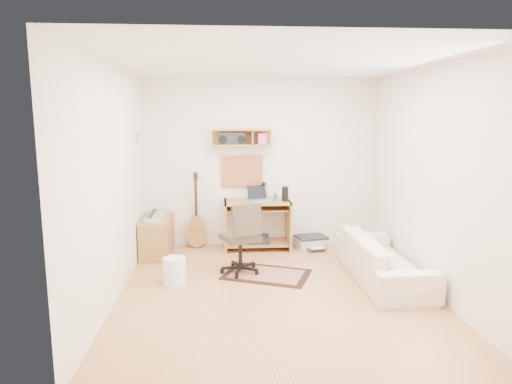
{
  "coord_description": "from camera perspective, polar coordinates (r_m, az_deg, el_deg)",
  "views": [
    {
      "loc": [
        -0.59,
        -5.04,
        2.04
      ],
      "look_at": [
        -0.15,
        1.05,
        1.0
      ],
      "focal_mm": 31.92,
      "sensor_mm": 36.0,
      "label": 1
    }
  ],
  "objects": [
    {
      "name": "waste_basket",
      "position": [
        5.7,
        -10.17,
        -9.7
      ],
      "size": [
        0.34,
        0.34,
        0.33
      ],
      "primitive_type": "cylinder",
      "rotation": [
        0.0,
        0.0,
        0.29
      ],
      "color": "white",
      "rests_on": "floor"
    },
    {
      "name": "right_wall",
      "position": [
        5.63,
        21.09,
        1.47
      ],
      "size": [
        0.01,
        4.0,
        2.6
      ],
      "primitive_type": "cube",
      "color": "white",
      "rests_on": "ground"
    },
    {
      "name": "wall_photo",
      "position": [
        6.66,
        -14.59,
        6.6
      ],
      "size": [
        0.02,
        0.2,
        0.15
      ],
      "primitive_type": "cube",
      "color": "#4C8CBF",
      "rests_on": "left_wall"
    },
    {
      "name": "rug",
      "position": [
        5.97,
        1.34,
        -10.25
      ],
      "size": [
        1.25,
        1.05,
        0.01
      ],
      "primitive_type": "cube",
      "rotation": [
        0.0,
        0.0,
        -0.38
      ],
      "color": "tan",
      "rests_on": "floor"
    },
    {
      "name": "wall_shelf",
      "position": [
        6.93,
        -1.75,
        6.84
      ],
      "size": [
        0.9,
        0.25,
        0.26
      ],
      "primitive_type": "cube",
      "color": "olive",
      "rests_on": "back_wall"
    },
    {
      "name": "pencil_cup",
      "position": [
        7.02,
        2.44,
        -0.57
      ],
      "size": [
        0.06,
        0.06,
        0.09
      ],
      "primitive_type": "cylinder",
      "color": "#2D5087",
      "rests_on": "desk"
    },
    {
      "name": "boombox",
      "position": [
        6.92,
        -3.0,
        6.67
      ],
      "size": [
        0.38,
        0.18,
        0.2
      ],
      "primitive_type": "cube",
      "color": "black",
      "rests_on": "wall_shelf"
    },
    {
      "name": "cork_board",
      "position": [
        7.08,
        -1.76,
        2.6
      ],
      "size": [
        0.64,
        0.03,
        0.49
      ],
      "primitive_type": "cube",
      "color": "tan",
      "rests_on": "back_wall"
    },
    {
      "name": "sofa",
      "position": [
        5.91,
        15.65,
        -7.2
      ],
      "size": [
        0.54,
        1.85,
        0.72
      ],
      "primitive_type": "imported",
      "rotation": [
        0.0,
        0.0,
        1.57
      ],
      "color": "beige",
      "rests_on": "floor"
    },
    {
      "name": "cabinet",
      "position": [
        6.89,
        -12.3,
        -5.4
      ],
      "size": [
        0.4,
        0.9,
        0.55
      ],
      "primitive_type": "cube",
      "color": "olive",
      "rests_on": "floor"
    },
    {
      "name": "task_chair",
      "position": [
        5.91,
        -1.99,
        -5.7
      ],
      "size": [
        0.63,
        0.63,
        0.95
      ],
      "primitive_type": null,
      "rotation": [
        0.0,
        0.0,
        0.39
      ],
      "color": "#392D21",
      "rests_on": "floor"
    },
    {
      "name": "printer",
      "position": [
        7.14,
        6.91,
        -6.3
      ],
      "size": [
        0.54,
        0.46,
        0.18
      ],
      "primitive_type": "cube",
      "rotation": [
        0.0,
        0.0,
        0.22
      ],
      "color": "#A5A8AA",
      "rests_on": "floor"
    },
    {
      "name": "guitar",
      "position": [
        7.07,
        -7.54,
        -2.3
      ],
      "size": [
        0.32,
        0.21,
        1.17
      ],
      "primitive_type": null,
      "rotation": [
        0.0,
        0.0,
        0.06
      ],
      "color": "#A36B32",
      "rests_on": "floor"
    },
    {
      "name": "floor",
      "position": [
        5.47,
        2.42,
        -12.28
      ],
      "size": [
        3.6,
        4.0,
        0.01
      ],
      "primitive_type": "cube",
      "color": "tan",
      "rests_on": "ground"
    },
    {
      "name": "desk",
      "position": [
        6.99,
        0.15,
        -4.12
      ],
      "size": [
        1.0,
        0.55,
        0.75
      ],
      "primitive_type": null,
      "color": "olive",
      "rests_on": "floor"
    },
    {
      "name": "back_wall",
      "position": [
        7.11,
        0.65,
        3.69
      ],
      "size": [
        3.6,
        0.01,
        2.6
      ],
      "primitive_type": "cube",
      "color": "white",
      "rests_on": "ground"
    },
    {
      "name": "laptop",
      "position": [
        6.87,
        0.45,
        -0.2
      ],
      "size": [
        0.39,
        0.39,
        0.23
      ],
      "primitive_type": null,
      "rotation": [
        0.0,
        0.0,
        0.37
      ],
      "color": "silver",
      "rests_on": "desk"
    },
    {
      "name": "speaker",
      "position": [
        6.88,
        3.67,
        -0.22
      ],
      "size": [
        0.1,
        0.1,
        0.22
      ],
      "primitive_type": "cylinder",
      "color": "black",
      "rests_on": "desk"
    },
    {
      "name": "desk_lamp",
      "position": [
        7.03,
        1.29,
        0.22
      ],
      "size": [
        0.09,
        0.09,
        0.27
      ],
      "primitive_type": null,
      "color": "black",
      "rests_on": "desk"
    },
    {
      "name": "left_wall",
      "position": [
        5.24,
        -17.49,
        1.1
      ],
      "size": [
        0.01,
        4.0,
        2.6
      ],
      "primitive_type": "cube",
      "color": "white",
      "rests_on": "ground"
    },
    {
      "name": "music_keyboard",
      "position": [
        6.82,
        -12.39,
        -2.91
      ],
      "size": [
        0.22,
        0.71,
        0.06
      ],
      "primitive_type": "cube",
      "color": "#B2B5BA",
      "rests_on": "cabinet"
    },
    {
      "name": "ceiling",
      "position": [
        5.11,
        2.64,
        16.01
      ],
      "size": [
        3.6,
        4.0,
        0.01
      ],
      "primitive_type": "cube",
      "color": "white",
      "rests_on": "ground"
    }
  ]
}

